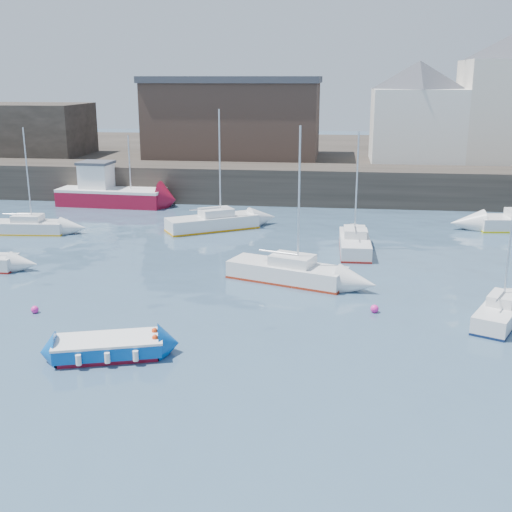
# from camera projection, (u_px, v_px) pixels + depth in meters

# --- Properties ---
(water) EXTENTS (220.00, 220.00, 0.00)m
(water) POSITION_uv_depth(u_px,v_px,m) (212.00, 393.00, 21.78)
(water) COLOR #2D4760
(water) RESTS_ON ground
(quay_wall) EXTENTS (90.00, 5.00, 3.00)m
(quay_wall) POSITION_uv_depth(u_px,v_px,m) (290.00, 184.00, 54.81)
(quay_wall) COLOR #28231E
(quay_wall) RESTS_ON ground
(land_strip) EXTENTS (90.00, 32.00, 2.80)m
(land_strip) POSITION_uv_depth(u_px,v_px,m) (302.00, 159.00, 72.03)
(land_strip) COLOR #28231E
(land_strip) RESTS_ON ground
(bldg_east_d) EXTENTS (11.14, 11.14, 8.95)m
(bldg_east_d) POSITION_uv_depth(u_px,v_px,m) (417.00, 111.00, 58.11)
(bldg_east_d) COLOR white
(bldg_east_d) RESTS_ON land_strip
(warehouse) EXTENTS (16.40, 10.40, 7.60)m
(warehouse) POSITION_uv_depth(u_px,v_px,m) (235.00, 117.00, 61.80)
(warehouse) COLOR #3D2D26
(warehouse) RESTS_ON land_strip
(bldg_west) EXTENTS (14.00, 8.00, 5.00)m
(bldg_west) POSITION_uv_depth(u_px,v_px,m) (15.00, 129.00, 63.86)
(bldg_west) COLOR #353028
(bldg_west) RESTS_ON land_strip
(blue_dinghy) EXTENTS (4.41, 2.88, 0.78)m
(blue_dinghy) POSITION_uv_depth(u_px,v_px,m) (108.00, 347.00, 24.45)
(blue_dinghy) COLOR maroon
(blue_dinghy) RESTS_ON ground
(fishing_boat) EXTENTS (8.93, 3.78, 5.80)m
(fishing_boat) POSITION_uv_depth(u_px,v_px,m) (109.00, 192.00, 53.38)
(fishing_boat) COLOR maroon
(fishing_boat) RESTS_ON ground
(sailboat_b) EXTENTS (6.58, 3.99, 8.07)m
(sailboat_b) POSITION_uv_depth(u_px,v_px,m) (287.00, 272.00, 33.55)
(sailboat_b) COLOR silver
(sailboat_b) RESTS_ON ground
(sailboat_c) EXTENTS (3.23, 4.65, 5.89)m
(sailboat_c) POSITION_uv_depth(u_px,v_px,m) (500.00, 312.00, 27.97)
(sailboat_c) COLOR silver
(sailboat_c) RESTS_ON ground
(sailboat_e) EXTENTS (5.67, 2.18, 7.15)m
(sailboat_e) POSITION_uv_depth(u_px,v_px,m) (25.00, 226.00, 43.89)
(sailboat_e) COLOR silver
(sailboat_e) RESTS_ON ground
(sailboat_f) EXTENTS (1.90, 5.59, 7.23)m
(sailboat_f) POSITION_uv_depth(u_px,v_px,m) (355.00, 243.00, 39.35)
(sailboat_f) COLOR silver
(sailboat_f) RESTS_ON ground
(sailboat_h) EXTENTS (6.53, 5.15, 8.26)m
(sailboat_h) POSITION_uv_depth(u_px,v_px,m) (213.00, 222.00, 44.88)
(sailboat_h) COLOR silver
(sailboat_h) RESTS_ON ground
(buoy_near) EXTENTS (0.35, 0.35, 0.35)m
(buoy_near) POSITION_uv_depth(u_px,v_px,m) (35.00, 313.00, 29.17)
(buoy_near) COLOR #F6249B
(buoy_near) RESTS_ON ground
(buoy_mid) EXTENTS (0.38, 0.38, 0.38)m
(buoy_mid) POSITION_uv_depth(u_px,v_px,m) (374.00, 312.00, 29.23)
(buoy_mid) COLOR #F6249B
(buoy_mid) RESTS_ON ground
(buoy_far) EXTENTS (0.38, 0.38, 0.38)m
(buoy_far) POSITION_uv_depth(u_px,v_px,m) (278.00, 266.00, 36.32)
(buoy_far) COLOR #F6249B
(buoy_far) RESTS_ON ground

